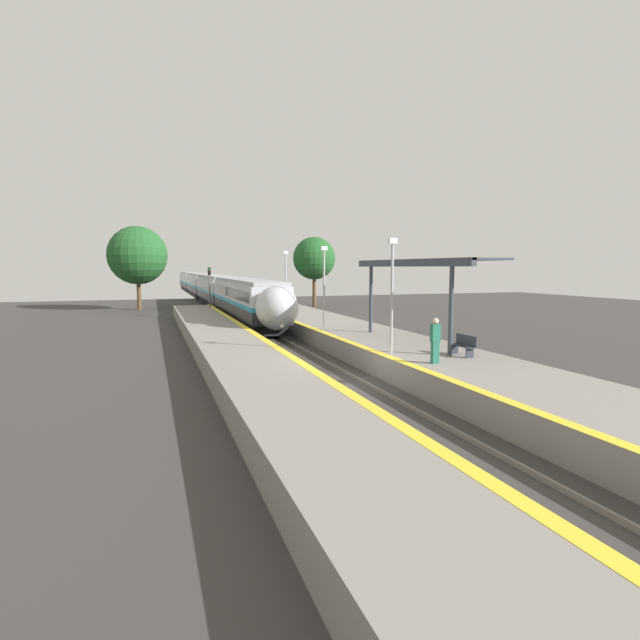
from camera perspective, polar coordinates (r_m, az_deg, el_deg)
The scene contains 15 objects.
ground_plane at distance 20.66m, azimuth 2.97°, elevation -7.37°, with size 120.00×120.00×0.00m, color #383533.
rail_left at distance 20.39m, azimuth 1.08°, elevation -7.32°, with size 0.08×90.00×0.15m, color slate.
rail_right at distance 20.92m, azimuth 4.82°, elevation -7.01°, with size 0.08×90.00×0.15m, color slate.
train at distance 70.42m, azimuth -12.74°, elevation 3.79°, with size 2.81×82.47×3.82m.
platform_right at distance 22.45m, azimuth 13.18°, elevation -5.07°, with size 5.04×64.00×1.05m.
platform_left at distance 19.53m, azimuth -6.87°, elevation -6.62°, with size 3.66×64.00×1.05m.
platform_bench at distance 22.06m, azimuth 16.10°, elevation -2.74°, with size 0.44×1.45×0.89m.
person_waiting at distance 19.94m, azimuth 13.04°, elevation -2.21°, with size 0.36×0.23×1.79m.
railway_signal at distance 47.83m, azimuth -12.50°, elevation 3.64°, with size 0.28×0.28×4.77m.
lamppost_near at distance 21.57m, azimuth 8.23°, elevation 3.66°, with size 0.36×0.20×4.98m.
lamppost_mid at distance 29.67m, azimuth 0.47°, elevation 4.36°, with size 0.36×0.20×4.98m.
lamppost_far at distance 38.08m, azimuth -3.92°, elevation 4.72°, with size 0.36×0.20×4.98m.
station_canopy at distance 25.49m, azimuth 10.87°, elevation 6.19°, with size 2.02×11.11×4.14m.
background_tree_left at distance 59.62m, azimuth -20.14°, elevation 6.95°, with size 6.50×6.50×9.36m.
background_tree_right at distance 60.34m, azimuth -0.67°, elevation 7.05°, with size 5.12×5.12×8.41m.
Camera 1 is at (-7.48, -18.65, 4.80)m, focal length 28.00 mm.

